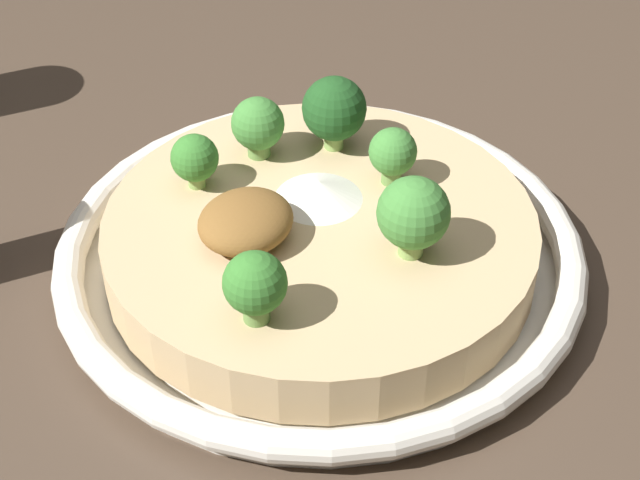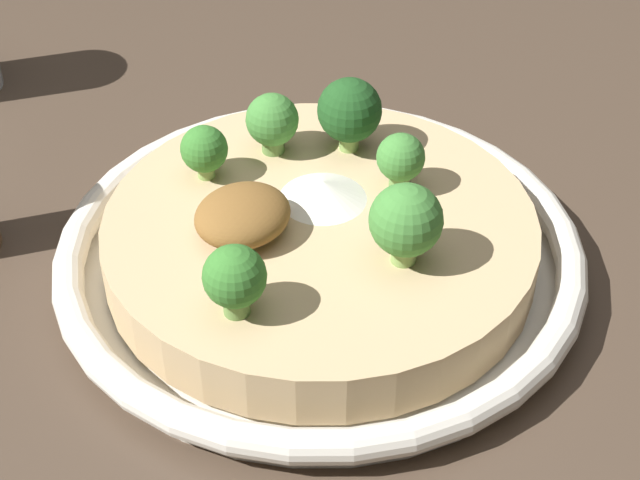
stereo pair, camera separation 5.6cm
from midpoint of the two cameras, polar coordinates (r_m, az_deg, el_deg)
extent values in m
plane|color=#47382B|center=(0.58, 2.79, -1.90)|extent=(6.00, 6.00, 0.00)
cylinder|color=silver|center=(0.57, 2.80, -1.62)|extent=(0.29, 0.29, 0.01)
torus|color=silver|center=(0.56, 2.84, -0.66)|extent=(0.30, 0.30, 0.02)
cylinder|color=tan|center=(0.56, 2.86, -0.12)|extent=(0.25, 0.25, 0.03)
cone|color=white|center=(0.56, 3.03, 2.81)|extent=(0.05, 0.05, 0.01)
ellipsoid|color=brown|center=(0.53, -1.53, 1.33)|extent=(0.06, 0.05, 0.02)
cylinder|color=#84A856|center=(0.58, -3.93, 4.18)|extent=(0.01, 0.01, 0.01)
sphere|color=#387A2D|center=(0.57, -3.98, 5.21)|extent=(0.03, 0.03, 0.03)
cylinder|color=#84A856|center=(0.60, 4.38, 6.03)|extent=(0.02, 0.02, 0.02)
sphere|color=#1E4C1E|center=(0.59, 4.46, 7.45)|extent=(0.04, 0.04, 0.04)
cylinder|color=#668E47|center=(0.57, 7.45, 3.58)|extent=(0.02, 0.02, 0.02)
sphere|color=#428438|center=(0.57, 7.57, 4.69)|extent=(0.03, 0.03, 0.03)
cylinder|color=#668E47|center=(0.60, -0.08, 5.75)|extent=(0.02, 0.02, 0.02)
sphere|color=#428438|center=(0.59, -0.08, 6.92)|extent=(0.03, 0.03, 0.03)
cylinder|color=#84A856|center=(0.52, 8.18, -0.32)|extent=(0.02, 0.02, 0.02)
sphere|color=#428438|center=(0.51, 8.36, 1.20)|extent=(0.04, 0.04, 0.04)
cylinder|color=#668E47|center=(0.49, -1.62, -3.61)|extent=(0.02, 0.02, 0.02)
sphere|color=#387A2D|center=(0.48, -1.65, -2.27)|extent=(0.03, 0.03, 0.03)
camera|label=1|loc=(0.03, -87.14, 2.36)|focal=55.00mm
camera|label=2|loc=(0.03, 92.86, -2.36)|focal=55.00mm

